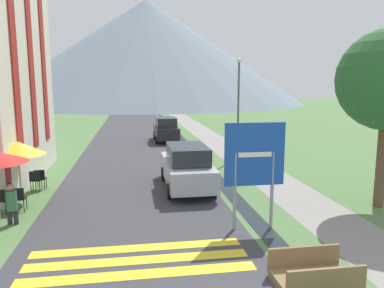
{
  "coord_description": "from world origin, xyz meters",
  "views": [
    {
      "loc": [
        -2.56,
        -5.52,
        4.28
      ],
      "look_at": [
        -0.08,
        10.0,
        1.74
      ],
      "focal_mm": 35.0,
      "sensor_mm": 36.0,
      "label": 1
    }
  ],
  "objects_px": {
    "streetlamp": "(238,101)",
    "person_standing_terrace": "(7,180)",
    "cafe_chair_near_left": "(1,199)",
    "person_seated_far": "(12,202)",
    "footbridge": "(314,275)",
    "cafe_chair_far_right": "(40,178)",
    "cafe_umbrella_middle_yellow": "(18,148)",
    "cafe_chair_near_right": "(19,197)",
    "cafe_chair_far_left": "(35,179)",
    "parked_car_near": "(187,167)",
    "road_sign": "(254,162)",
    "parked_car_far": "(166,129)"
  },
  "relations": [
    {
      "from": "streetlamp",
      "to": "person_standing_terrace",
      "type": "bearing_deg",
      "value": -144.98
    },
    {
      "from": "cafe_chair_near_left",
      "to": "person_seated_far",
      "type": "height_order",
      "value": "person_seated_far"
    },
    {
      "from": "footbridge",
      "to": "cafe_chair_far_right",
      "type": "xyz_separation_m",
      "value": [
        -7.53,
        8.6,
        0.29
      ]
    },
    {
      "from": "cafe_chair_near_left",
      "to": "cafe_umbrella_middle_yellow",
      "type": "bearing_deg",
      "value": 85.53
    },
    {
      "from": "cafe_chair_near_right",
      "to": "cafe_chair_far_left",
      "type": "relative_size",
      "value": 1.0
    },
    {
      "from": "cafe_chair_far_left",
      "to": "cafe_umbrella_middle_yellow",
      "type": "bearing_deg",
      "value": -125.59
    },
    {
      "from": "cafe_chair_far_right",
      "to": "person_seated_far",
      "type": "xyz_separation_m",
      "value": [
        0.06,
        -3.86,
        0.2
      ]
    },
    {
      "from": "cafe_umbrella_middle_yellow",
      "to": "person_seated_far",
      "type": "distance_m",
      "value": 2.87
    },
    {
      "from": "cafe_chair_near_left",
      "to": "cafe_umbrella_middle_yellow",
      "type": "xyz_separation_m",
      "value": [
        0.23,
        1.46,
        1.45
      ]
    },
    {
      "from": "person_seated_far",
      "to": "parked_car_near",
      "type": "bearing_deg",
      "value": 28.31
    },
    {
      "from": "cafe_chair_far_left",
      "to": "footbridge",
      "type": "bearing_deg",
      "value": -70.99
    },
    {
      "from": "road_sign",
      "to": "cafe_chair_far_right",
      "type": "xyz_separation_m",
      "value": [
        -7.24,
        5.33,
        -1.51
      ]
    },
    {
      "from": "cafe_chair_near_right",
      "to": "cafe_chair_far_left",
      "type": "height_order",
      "value": "same"
    },
    {
      "from": "parked_car_near",
      "to": "cafe_umbrella_middle_yellow",
      "type": "xyz_separation_m",
      "value": [
        -6.32,
        -0.62,
        1.05
      ]
    },
    {
      "from": "road_sign",
      "to": "cafe_chair_near_left",
      "type": "bearing_deg",
      "value": 161.99
    },
    {
      "from": "footbridge",
      "to": "parked_car_far",
      "type": "relative_size",
      "value": 0.42
    },
    {
      "from": "cafe_chair_far_left",
      "to": "cafe_chair_far_right",
      "type": "xyz_separation_m",
      "value": [
        0.14,
        0.19,
        0.0
      ]
    },
    {
      "from": "cafe_chair_near_left",
      "to": "cafe_chair_far_right",
      "type": "relative_size",
      "value": 1.0
    },
    {
      "from": "cafe_chair_far_left",
      "to": "person_standing_terrace",
      "type": "distance_m",
      "value": 2.09
    },
    {
      "from": "cafe_umbrella_middle_yellow",
      "to": "cafe_chair_far_right",
      "type": "bearing_deg",
      "value": 73.56
    },
    {
      "from": "cafe_umbrella_middle_yellow",
      "to": "person_seated_far",
      "type": "relative_size",
      "value": 1.72
    },
    {
      "from": "cafe_chair_near_right",
      "to": "cafe_chair_far_right",
      "type": "distance_m",
      "value": 2.68
    },
    {
      "from": "cafe_umbrella_middle_yellow",
      "to": "person_seated_far",
      "type": "height_order",
      "value": "cafe_umbrella_middle_yellow"
    },
    {
      "from": "cafe_chair_far_right",
      "to": "cafe_umbrella_middle_yellow",
      "type": "bearing_deg",
      "value": -86.23
    },
    {
      "from": "cafe_chair_far_right",
      "to": "person_seated_far",
      "type": "distance_m",
      "value": 3.86
    },
    {
      "from": "cafe_chair_far_right",
      "to": "streetlamp",
      "type": "distance_m",
      "value": 11.31
    },
    {
      "from": "parked_car_far",
      "to": "cafe_umbrella_middle_yellow",
      "type": "relative_size",
      "value": 1.83
    },
    {
      "from": "parked_car_far",
      "to": "cafe_chair_far_left",
      "type": "xyz_separation_m",
      "value": [
        -6.37,
        -12.39,
        -0.39
      ]
    },
    {
      "from": "footbridge",
      "to": "streetlamp",
      "type": "bearing_deg",
      "value": 80.9
    },
    {
      "from": "road_sign",
      "to": "cafe_chair_far_left",
      "type": "height_order",
      "value": "road_sign"
    },
    {
      "from": "person_standing_terrace",
      "to": "road_sign",
      "type": "bearing_deg",
      "value": -22.0
    },
    {
      "from": "parked_car_near",
      "to": "person_seated_far",
      "type": "xyz_separation_m",
      "value": [
        -5.87,
        -3.16,
        -0.2
      ]
    },
    {
      "from": "cafe_chair_far_left",
      "to": "person_standing_terrace",
      "type": "bearing_deg",
      "value": -125.75
    },
    {
      "from": "parked_car_far",
      "to": "person_seated_far",
      "type": "height_order",
      "value": "parked_car_far"
    },
    {
      "from": "parked_car_near",
      "to": "person_seated_far",
      "type": "relative_size",
      "value": 3.53
    },
    {
      "from": "road_sign",
      "to": "cafe_chair_near_left",
      "type": "relative_size",
      "value": 3.75
    },
    {
      "from": "footbridge",
      "to": "cafe_chair_far_right",
      "type": "distance_m",
      "value": 11.44
    },
    {
      "from": "cafe_chair_near_left",
      "to": "parked_car_near",
      "type": "bearing_deg",
      "value": 22.15
    },
    {
      "from": "cafe_chair_near_right",
      "to": "cafe_chair_far_left",
      "type": "bearing_deg",
      "value": 77.14
    },
    {
      "from": "person_standing_terrace",
      "to": "cafe_chair_far_right",
      "type": "bearing_deg",
      "value": 75.05
    },
    {
      "from": "cafe_chair_far_left",
      "to": "cafe_chair_near_left",
      "type": "relative_size",
      "value": 1.0
    },
    {
      "from": "person_seated_far",
      "to": "person_standing_terrace",
      "type": "relative_size",
      "value": 0.74
    },
    {
      "from": "footbridge",
      "to": "cafe_chair_far_left",
      "type": "height_order",
      "value": "cafe_chair_far_left"
    },
    {
      "from": "cafe_chair_near_right",
      "to": "cafe_chair_near_left",
      "type": "xyz_separation_m",
      "value": [
        -0.54,
        -0.09,
        0.0
      ]
    },
    {
      "from": "person_seated_far",
      "to": "person_standing_terrace",
      "type": "height_order",
      "value": "person_standing_terrace"
    },
    {
      "from": "parked_car_near",
      "to": "cafe_chair_far_left",
      "type": "xyz_separation_m",
      "value": [
        -6.07,
        0.51,
        -0.4
      ]
    },
    {
      "from": "road_sign",
      "to": "parked_car_near",
      "type": "xyz_separation_m",
      "value": [
        -1.31,
        4.63,
        -1.11
      ]
    },
    {
      "from": "cafe_chair_near_right",
      "to": "cafe_umbrella_middle_yellow",
      "type": "height_order",
      "value": "cafe_umbrella_middle_yellow"
    },
    {
      "from": "road_sign",
      "to": "person_standing_terrace",
      "type": "relative_size",
      "value": 1.84
    },
    {
      "from": "cafe_chair_far_left",
      "to": "person_seated_far",
      "type": "xyz_separation_m",
      "value": [
        0.2,
        -3.67,
        0.2
      ]
    }
  ]
}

